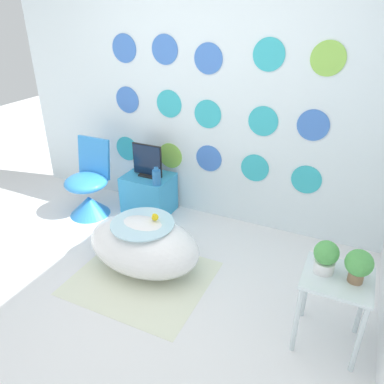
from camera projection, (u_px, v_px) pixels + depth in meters
ground_plane at (117, 320)px, 2.75m from camera, size 12.00×12.00×0.00m
wall_back_dotted at (212, 94)px, 3.55m from camera, size 4.47×0.05×2.60m
rug at (142, 278)px, 3.16m from camera, size 1.10×0.96×0.01m
bathtub at (144, 245)px, 3.18m from camera, size 1.00×0.65×0.47m
rubber_duck at (155, 217)px, 3.07m from camera, size 0.06×0.06×0.07m
chair at (88, 192)px, 4.01m from camera, size 0.45×0.45×0.82m
tv_cabinet at (149, 194)px, 4.07m from camera, size 0.50×0.41×0.43m
tv at (147, 162)px, 3.90m from camera, size 0.34×0.12×0.35m
vase at (156, 177)px, 3.74m from camera, size 0.09×0.09×0.19m
side_table at (335, 290)px, 2.38m from camera, size 0.42×0.39×0.56m
potted_plant_left at (326, 256)px, 2.32m from camera, size 0.15×0.15×0.22m
potted_plant_right at (359, 265)px, 2.23m from camera, size 0.17×0.17×0.22m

